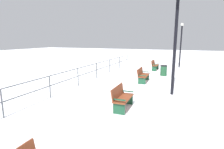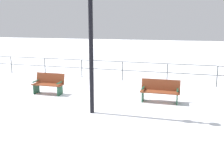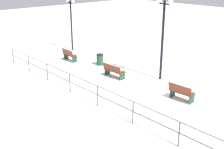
% 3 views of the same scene
% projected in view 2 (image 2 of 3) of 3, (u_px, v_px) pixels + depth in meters
% --- Properties ---
extents(ground_plane, '(80.00, 80.00, 0.00)m').
position_uv_depth(ground_plane, '(101.00, 98.00, 10.69)').
color(ground_plane, white).
rests_on(ground_plane, ground).
extents(bench_second, '(0.60, 1.39, 0.91)m').
position_uv_depth(bench_second, '(49.00, 84.00, 11.26)').
color(bench_second, brown).
rests_on(bench_second, ground).
extents(bench_third, '(0.62, 1.56, 0.89)m').
position_uv_depth(bench_third, '(160.00, 91.00, 10.08)').
color(bench_third, brown).
rests_on(bench_third, ground).
extents(lamppost_middle, '(0.31, 1.12, 4.91)m').
position_uv_depth(lamppost_middle, '(91.00, 16.00, 8.27)').
color(lamppost_middle, black).
rests_on(lamppost_middle, ground).
extents(waterfront_railing, '(0.05, 19.52, 1.07)m').
position_uv_depth(waterfront_railing, '(122.00, 67.00, 13.87)').
color(waterfront_railing, '#4C5156').
rests_on(waterfront_railing, ground).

